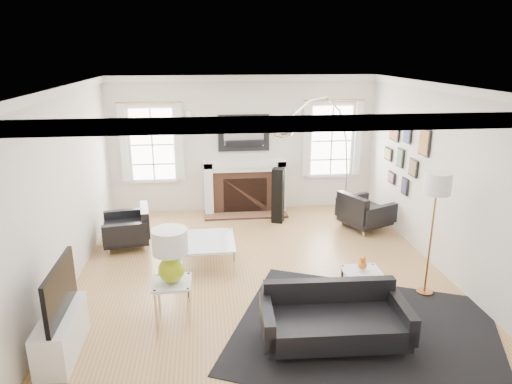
{
  "coord_description": "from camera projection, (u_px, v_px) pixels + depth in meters",
  "views": [
    {
      "loc": [
        -0.79,
        -6.28,
        3.26
      ],
      "look_at": [
        -0.05,
        0.3,
        1.2
      ],
      "focal_mm": 32.0,
      "sensor_mm": 36.0,
      "label": 1
    }
  ],
  "objects": [
    {
      "name": "floor",
      "position": [
        261.0,
        272.0,
        7.01
      ],
      "size": [
        6.0,
        6.0,
        0.0
      ],
      "primitive_type": "plane",
      "color": "olive",
      "rests_on": "ground"
    },
    {
      "name": "back_wall",
      "position": [
        244.0,
        145.0,
        9.44
      ],
      "size": [
        5.5,
        0.04,
        2.8
      ],
      "primitive_type": "cube",
      "color": "silver",
      "rests_on": "floor"
    },
    {
      "name": "front_wall",
      "position": [
        307.0,
        287.0,
        3.75
      ],
      "size": [
        5.5,
        0.04,
        2.8
      ],
      "primitive_type": "cube",
      "color": "silver",
      "rests_on": "floor"
    },
    {
      "name": "left_wall",
      "position": [
        64.0,
        191.0,
        6.3
      ],
      "size": [
        0.04,
        6.0,
        2.8
      ],
      "primitive_type": "cube",
      "color": "silver",
      "rests_on": "floor"
    },
    {
      "name": "right_wall",
      "position": [
        442.0,
        179.0,
        6.89
      ],
      "size": [
        0.04,
        6.0,
        2.8
      ],
      "primitive_type": "cube",
      "color": "silver",
      "rests_on": "floor"
    },
    {
      "name": "ceiling",
      "position": [
        262.0,
        86.0,
        6.18
      ],
      "size": [
        5.5,
        6.0,
        0.02
      ],
      "primitive_type": "cube",
      "color": "white",
      "rests_on": "back_wall"
    },
    {
      "name": "crown_molding",
      "position": [
        262.0,
        91.0,
        6.2
      ],
      "size": [
        5.5,
        6.0,
        0.12
      ],
      "primitive_type": "cube",
      "color": "white",
      "rests_on": "back_wall"
    },
    {
      "name": "fireplace",
      "position": [
        245.0,
        187.0,
        9.5
      ],
      "size": [
        1.7,
        0.69,
        1.11
      ],
      "color": "white",
      "rests_on": "floor"
    },
    {
      "name": "mantel_mirror",
      "position": [
        244.0,
        133.0,
        9.32
      ],
      "size": [
        1.05,
        0.07,
        0.75
      ],
      "color": "black",
      "rests_on": "back_wall"
    },
    {
      "name": "window_left",
      "position": [
        152.0,
        144.0,
        9.18
      ],
      "size": [
        1.24,
        0.15,
        1.62
      ],
      "color": "white",
      "rests_on": "back_wall"
    },
    {
      "name": "window_right",
      "position": [
        331.0,
        140.0,
        9.57
      ],
      "size": [
        1.24,
        0.15,
        1.62
      ],
      "color": "white",
      "rests_on": "back_wall"
    },
    {
      "name": "gallery_wall",
      "position": [
        404.0,
        152.0,
        8.08
      ],
      "size": [
        0.04,
        1.73,
        1.29
      ],
      "color": "black",
      "rests_on": "right_wall"
    },
    {
      "name": "tv_unit",
      "position": [
        61.0,
        328.0,
        5.04
      ],
      "size": [
        0.35,
        1.0,
        1.09
      ],
      "color": "white",
      "rests_on": "floor"
    },
    {
      "name": "area_rug",
      "position": [
        366.0,
        333.0,
        5.5
      ],
      "size": [
        3.82,
        3.55,
        0.01
      ],
      "primitive_type": "cube",
      "rotation": [
        0.0,
        0.0,
        -0.41
      ],
      "color": "black",
      "rests_on": "floor"
    },
    {
      "name": "sofa",
      "position": [
        333.0,
        319.0,
        5.25
      ],
      "size": [
        1.7,
        0.84,
        0.55
      ],
      "color": "black",
      "rests_on": "floor"
    },
    {
      "name": "armchair_left",
      "position": [
        129.0,
        229.0,
        7.87
      ],
      "size": [
        0.88,
        0.95,
        0.57
      ],
      "color": "black",
      "rests_on": "floor"
    },
    {
      "name": "armchair_right",
      "position": [
        363.0,
        213.0,
        8.62
      ],
      "size": [
        1.05,
        1.11,
        0.59
      ],
      "color": "black",
      "rests_on": "floor"
    },
    {
      "name": "coffee_table",
      "position": [
        203.0,
        242.0,
        7.12
      ],
      "size": [
        0.96,
        0.96,
        0.43
      ],
      "color": "silver",
      "rests_on": "floor"
    },
    {
      "name": "side_table_left",
      "position": [
        173.0,
        289.0,
        5.67
      ],
      "size": [
        0.47,
        0.47,
        0.52
      ],
      "color": "silver",
      "rests_on": "floor"
    },
    {
      "name": "nesting_table",
      "position": [
        361.0,
        279.0,
        5.92
      ],
      "size": [
        0.49,
        0.41,
        0.54
      ],
      "color": "silver",
      "rests_on": "floor"
    },
    {
      "name": "gourd_lamp",
      "position": [
        170.0,
        252.0,
        5.53
      ],
      "size": [
        0.43,
        0.43,
        0.69
      ],
      "color": "#A2BD17",
      "rests_on": "side_table_left"
    },
    {
      "name": "orange_vase",
      "position": [
        363.0,
        263.0,
        5.86
      ],
      "size": [
        0.12,
        0.12,
        0.19
      ],
      "color": "orange",
      "rests_on": "nesting_table"
    },
    {
      "name": "arc_floor_lamp",
      "position": [
        318.0,
        160.0,
        8.06
      ],
      "size": [
        1.83,
        1.7,
        2.59
      ],
      "color": "silver",
      "rests_on": "floor"
    },
    {
      "name": "stick_floor_lamp",
      "position": [
        437.0,
        190.0,
        5.96
      ],
      "size": [
        0.35,
        0.35,
        1.75
      ],
      "color": "#A16D38",
      "rests_on": "floor"
    },
    {
      "name": "speaker_tower",
      "position": [
        278.0,
        196.0,
        8.92
      ],
      "size": [
        0.28,
        0.28,
        1.09
      ],
      "primitive_type": "cube",
      "rotation": [
        0.0,
        0.0,
        -0.37
      ],
      "color": "black",
      "rests_on": "floor"
    }
  ]
}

